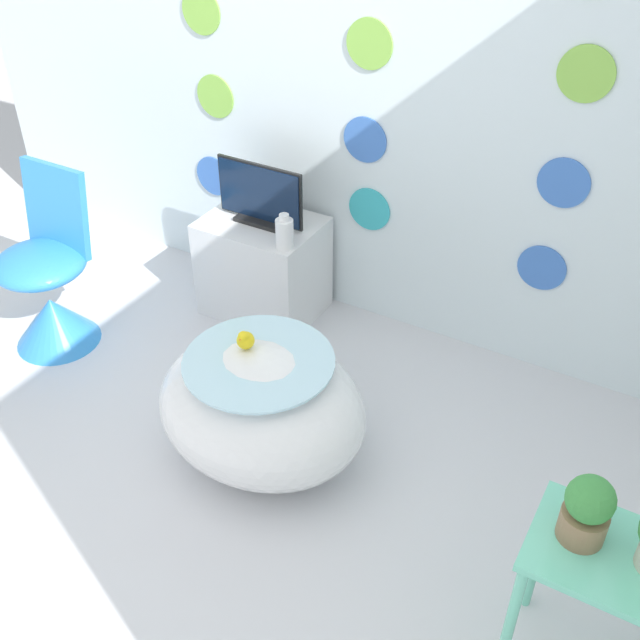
% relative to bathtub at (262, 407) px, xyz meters
% --- Properties ---
extents(ground_plane, '(12.00, 12.00, 0.00)m').
position_rel_bathtub_xyz_m(ground_plane, '(-0.12, -0.98, -0.25)').
color(ground_plane, silver).
extents(wall_back_dotted, '(4.56, 0.05, 2.60)m').
position_rel_bathtub_xyz_m(wall_back_dotted, '(-0.12, 1.10, 1.05)').
color(wall_back_dotted, white).
rests_on(wall_back_dotted, ground_plane).
extents(bathtub, '(0.82, 0.68, 0.50)m').
position_rel_bathtub_xyz_m(bathtub, '(0.00, 0.00, 0.00)').
color(bathtub, white).
rests_on(bathtub, ground_plane).
extents(rubber_duck, '(0.07, 0.07, 0.08)m').
position_rel_bathtub_xyz_m(rubber_duck, '(-0.07, 0.02, 0.29)').
color(rubber_duck, yellow).
rests_on(rubber_duck, bathtub).
extents(chair, '(0.41, 0.41, 0.84)m').
position_rel_bathtub_xyz_m(chair, '(-1.26, 0.14, 0.02)').
color(chair, '#338CE0').
rests_on(chair, ground_plane).
extents(tv_cabinet, '(0.55, 0.41, 0.50)m').
position_rel_bathtub_xyz_m(tv_cabinet, '(-0.55, 0.85, -0.00)').
color(tv_cabinet, silver).
rests_on(tv_cabinet, ground_plane).
extents(tv, '(0.45, 0.12, 0.29)m').
position_rel_bathtub_xyz_m(tv, '(-0.55, 0.85, 0.37)').
color(tv, black).
rests_on(tv, tv_cabinet).
extents(vase, '(0.08, 0.08, 0.16)m').
position_rel_bathtub_xyz_m(vase, '(-0.33, 0.71, 0.31)').
color(vase, white).
rests_on(vase, tv_cabinet).
extents(side_table, '(0.44, 0.33, 0.55)m').
position_rel_bathtub_xyz_m(side_table, '(1.30, -0.27, 0.18)').
color(side_table, '#72D8B7').
rests_on(side_table, ground_plane).
extents(potted_plant_left, '(0.13, 0.13, 0.21)m').
position_rel_bathtub_xyz_m(potted_plant_left, '(1.20, -0.25, 0.40)').
color(potted_plant_left, '#8C6B4C').
rests_on(potted_plant_left, side_table).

